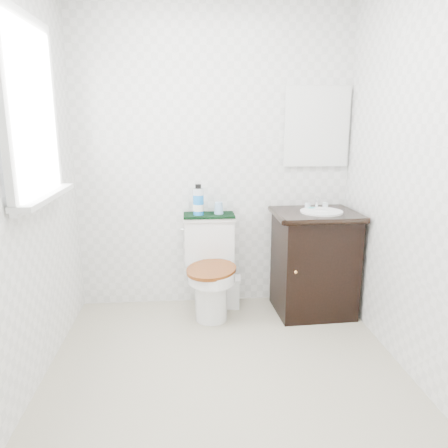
{
  "coord_description": "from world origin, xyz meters",
  "views": [
    {
      "loc": [
        -0.22,
        -2.29,
        1.51
      ],
      "look_at": [
        0.04,
        0.75,
        0.77
      ],
      "focal_mm": 35.0,
      "sensor_mm": 36.0,
      "label": 1
    }
  ],
  "objects": [
    {
      "name": "floor",
      "position": [
        0.0,
        0.0,
        0.0
      ],
      "size": [
        2.4,
        2.4,
        0.0
      ],
      "primitive_type": "plane",
      "color": "#B3AA90",
      "rests_on": "ground"
    },
    {
      "name": "wall_back",
      "position": [
        0.0,
        1.2,
        1.2
      ],
      "size": [
        2.4,
        0.0,
        2.4
      ],
      "primitive_type": "plane",
      "rotation": [
        1.57,
        0.0,
        0.0
      ],
      "color": "white",
      "rests_on": "ground"
    },
    {
      "name": "wall_front",
      "position": [
        0.0,
        -1.2,
        1.2
      ],
      "size": [
        2.4,
        0.0,
        2.4
      ],
      "primitive_type": "plane",
      "rotation": [
        -1.57,
        0.0,
        0.0
      ],
      "color": "white",
      "rests_on": "ground"
    },
    {
      "name": "wall_left",
      "position": [
        -1.1,
        0.0,
        1.2
      ],
      "size": [
        0.0,
        2.4,
        2.4
      ],
      "primitive_type": "plane",
      "rotation": [
        1.57,
        0.0,
        1.57
      ],
      "color": "white",
      "rests_on": "ground"
    },
    {
      "name": "wall_right",
      "position": [
        1.1,
        0.0,
        1.2
      ],
      "size": [
        0.0,
        2.4,
        2.4
      ],
      "primitive_type": "plane",
      "rotation": [
        1.57,
        0.0,
        -1.57
      ],
      "color": "white",
      "rests_on": "ground"
    },
    {
      "name": "window",
      "position": [
        -1.07,
        0.25,
        1.55
      ],
      "size": [
        0.02,
        0.7,
        0.9
      ],
      "primitive_type": "cube",
      "color": "white",
      "rests_on": "wall_left"
    },
    {
      "name": "mirror",
      "position": [
        0.82,
        1.18,
        1.45
      ],
      "size": [
        0.5,
        0.02,
        0.6
      ],
      "primitive_type": "cube",
      "color": "silver",
      "rests_on": "wall_back"
    },
    {
      "name": "toilet",
      "position": [
        -0.05,
        0.97,
        0.34
      ],
      "size": [
        0.46,
        0.66,
        0.76
      ],
      "color": "white",
      "rests_on": "floor"
    },
    {
      "name": "vanity",
      "position": [
        0.77,
        0.9,
        0.43
      ],
      "size": [
        0.64,
        0.56,
        0.92
      ],
      "color": "black",
      "rests_on": "floor"
    },
    {
      "name": "trash_bin",
      "position": [
        0.11,
        1.04,
        0.13
      ],
      "size": [
        0.19,
        0.16,
        0.26
      ],
      "color": "white",
      "rests_on": "floor"
    },
    {
      "name": "towel",
      "position": [
        -0.05,
        1.09,
        0.77
      ],
      "size": [
        0.4,
        0.22,
        0.02
      ],
      "primitive_type": "cube",
      "color": "black",
      "rests_on": "toilet"
    },
    {
      "name": "mouthwash_bottle",
      "position": [
        -0.13,
        1.07,
        0.89
      ],
      "size": [
        0.08,
        0.08,
        0.24
      ],
      "color": "blue",
      "rests_on": "towel"
    },
    {
      "name": "cup",
      "position": [
        0.03,
        1.09,
        0.82
      ],
      "size": [
        0.07,
        0.07,
        0.09
      ],
      "primitive_type": "cone",
      "color": "#83ACD7",
      "rests_on": "towel"
    },
    {
      "name": "soap_bar",
      "position": [
        0.75,
        0.99,
        0.83
      ],
      "size": [
        0.08,
        0.05,
        0.02
      ],
      "primitive_type": "ellipsoid",
      "color": "teal",
      "rests_on": "vanity"
    }
  ]
}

